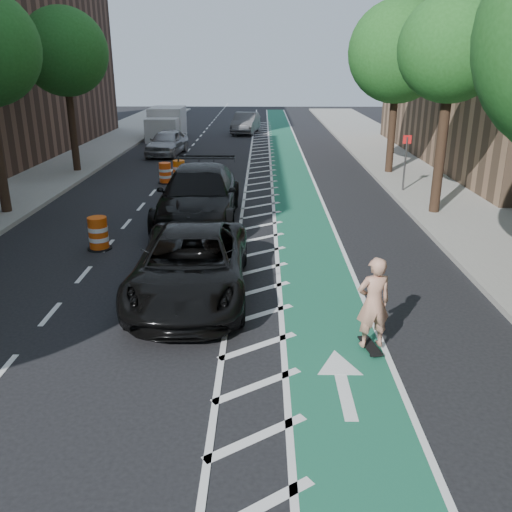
{
  "coord_description": "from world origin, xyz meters",
  "views": [
    {
      "loc": [
        1.58,
        -10.97,
        5.36
      ],
      "look_at": [
        1.42,
        0.88,
        1.1
      ],
      "focal_mm": 38.0,
      "sensor_mm": 36.0,
      "label": 1
    }
  ],
  "objects_px": {
    "skateboarder": "(373,303)",
    "suv_near": "(191,265)",
    "suv_far": "(199,196)",
    "barrel_a": "(98,234)"
  },
  "relations": [
    {
      "from": "skateboarder",
      "to": "suv_near",
      "type": "xyz_separation_m",
      "value": [
        -3.84,
        2.62,
        -0.23
      ]
    },
    {
      "from": "suv_far",
      "to": "suv_near",
      "type": "bearing_deg",
      "value": -85.53
    },
    {
      "from": "suv_near",
      "to": "suv_far",
      "type": "xyz_separation_m",
      "value": [
        -0.52,
        6.39,
        0.16
      ]
    },
    {
      "from": "suv_far",
      "to": "skateboarder",
      "type": "bearing_deg",
      "value": -64.38
    },
    {
      "from": "suv_near",
      "to": "suv_far",
      "type": "relative_size",
      "value": 0.87
    },
    {
      "from": "suv_near",
      "to": "barrel_a",
      "type": "bearing_deg",
      "value": 132.27
    },
    {
      "from": "suv_far",
      "to": "barrel_a",
      "type": "distance_m",
      "value": 4.06
    },
    {
      "from": "suv_near",
      "to": "suv_far",
      "type": "distance_m",
      "value": 6.41
    },
    {
      "from": "skateboarder",
      "to": "suv_near",
      "type": "distance_m",
      "value": 4.66
    },
    {
      "from": "skateboarder",
      "to": "suv_near",
      "type": "height_order",
      "value": "skateboarder"
    }
  ]
}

